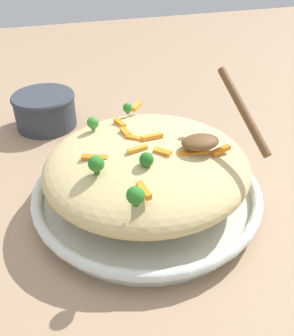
# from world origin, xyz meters

# --- Properties ---
(ground_plane) EXTENTS (2.40, 2.40, 0.00)m
(ground_plane) POSITION_xyz_m (0.00, 0.00, 0.00)
(ground_plane) COLOR #9E7F60
(serving_bowl) EXTENTS (0.37, 0.37, 0.04)m
(serving_bowl) POSITION_xyz_m (0.00, 0.00, 0.02)
(serving_bowl) COLOR silver
(serving_bowl) RESTS_ON ground_plane
(pasta_mound) EXTENTS (0.32, 0.31, 0.09)m
(pasta_mound) POSITION_xyz_m (0.00, 0.00, 0.07)
(pasta_mound) COLOR #D1BA7A
(pasta_mound) RESTS_ON serving_bowl
(carrot_piece_0) EXTENTS (0.02, 0.03, 0.01)m
(carrot_piece_0) POSITION_xyz_m (-0.02, 0.08, 0.11)
(carrot_piece_0) COLOR orange
(carrot_piece_0) RESTS_ON pasta_mound
(carrot_piece_1) EXTENTS (0.03, 0.02, 0.01)m
(carrot_piece_1) POSITION_xyz_m (0.10, -0.04, 0.11)
(carrot_piece_1) COLOR orange
(carrot_piece_1) RESTS_ON pasta_mound
(carrot_piece_2) EXTENTS (0.04, 0.02, 0.01)m
(carrot_piece_2) POSITION_xyz_m (-0.08, -0.01, 0.11)
(carrot_piece_2) COLOR orange
(carrot_piece_2) RESTS_ON pasta_mound
(carrot_piece_3) EXTENTS (0.03, 0.03, 0.01)m
(carrot_piece_3) POSITION_xyz_m (-0.01, 0.02, 0.12)
(carrot_piece_3) COLOR orange
(carrot_piece_3) RESTS_ON pasta_mound
(carrot_piece_4) EXTENTS (0.04, 0.01, 0.01)m
(carrot_piece_4) POSITION_xyz_m (0.06, -0.04, 0.11)
(carrot_piece_4) COLOR orange
(carrot_piece_4) RESTS_ON pasta_mound
(carrot_piece_5) EXTENTS (0.03, 0.01, 0.01)m
(carrot_piece_5) POSITION_xyz_m (0.01, 0.01, 0.12)
(carrot_piece_5) COLOR orange
(carrot_piece_5) RESTS_ON pasta_mound
(carrot_piece_6) EXTENTS (0.01, 0.03, 0.01)m
(carrot_piece_6) POSITION_xyz_m (-0.02, 0.04, 0.12)
(carrot_piece_6) COLOR orange
(carrot_piece_6) RESTS_ON pasta_mound
(carrot_piece_7) EXTENTS (0.01, 0.03, 0.01)m
(carrot_piece_7) POSITION_xyz_m (-0.04, -0.10, 0.11)
(carrot_piece_7) COLOR orange
(carrot_piece_7) RESTS_ON pasta_mound
(carrot_piece_8) EXTENTS (0.03, 0.03, 0.01)m
(carrot_piece_8) POSITION_xyz_m (0.01, -0.03, 0.12)
(carrot_piece_8) COLOR orange
(carrot_piece_8) RESTS_ON pasta_mound
(carrot_piece_9) EXTENTS (0.03, 0.01, 0.01)m
(carrot_piece_9) POSITION_xyz_m (-0.02, -0.02, 0.12)
(carrot_piece_9) COLOR orange
(carrot_piece_9) RESTS_ON pasta_mound
(carrot_piece_10) EXTENTS (0.03, 0.03, 0.01)m
(carrot_piece_10) POSITION_xyz_m (0.02, 0.13, 0.11)
(carrot_piece_10) COLOR orange
(carrot_piece_10) RESTS_ON pasta_mound
(broccoli_floret_0) EXTENTS (0.02, 0.02, 0.03)m
(broccoli_floret_0) POSITION_xyz_m (-0.08, -0.05, 0.12)
(broccoli_floret_0) COLOR #296820
(broccoli_floret_0) RESTS_ON pasta_mound
(broccoli_floret_1) EXTENTS (0.02, 0.02, 0.02)m
(broccoli_floret_1) POSITION_xyz_m (-0.02, -0.05, 0.12)
(broccoli_floret_1) COLOR #205B1C
(broccoli_floret_1) RESTS_ON pasta_mound
(broccoli_floret_2) EXTENTS (0.02, 0.02, 0.02)m
(broccoli_floret_2) POSITION_xyz_m (-0.07, 0.08, 0.12)
(broccoli_floret_2) COLOR #377928
(broccoli_floret_2) RESTS_ON pasta_mound
(broccoli_floret_3) EXTENTS (0.02, 0.02, 0.02)m
(broccoli_floret_3) POSITION_xyz_m (-0.00, 0.12, 0.12)
(broccoli_floret_3) COLOR #296820
(broccoli_floret_3) RESTS_ON pasta_mound
(broccoli_floret_4) EXTENTS (0.02, 0.02, 0.03)m
(broccoli_floret_4) POSITION_xyz_m (-0.05, -0.12, 0.12)
(broccoli_floret_4) COLOR #296820
(broccoli_floret_4) RESTS_ON pasta_mound
(serving_spoon) EXTENTS (0.11, 0.14, 0.09)m
(serving_spoon) POSITION_xyz_m (0.09, -0.03, 0.14)
(serving_spoon) COLOR brown
(serving_spoon) RESTS_ON pasta_mound
(companion_bowl) EXTENTS (0.14, 0.14, 0.07)m
(companion_bowl) POSITION_xyz_m (-0.14, 0.32, 0.04)
(companion_bowl) COLOR #333842
(companion_bowl) RESTS_ON ground_plane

